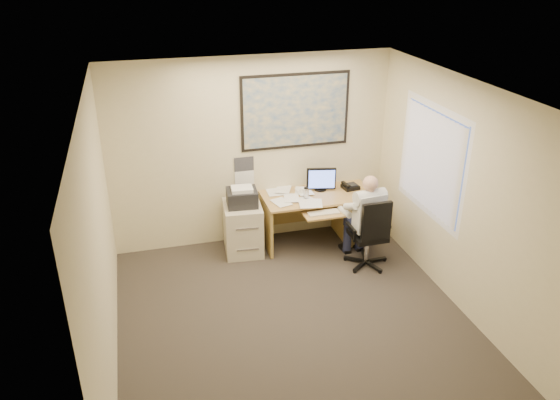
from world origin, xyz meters
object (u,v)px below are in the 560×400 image
object	(u,v)px
filing_cabinet	(243,224)
person	(368,221)
office_chair	(368,247)
desk	(339,211)

from	to	relation	value
filing_cabinet	person	world-z (taller)	person
office_chair	person	distance (m)	0.36
office_chair	person	bearing A→B (deg)	88.55
filing_cabinet	desk	bearing A→B (deg)	5.73
office_chair	filing_cabinet	bearing A→B (deg)	150.25
desk	office_chair	world-z (taller)	desk
desk	filing_cabinet	size ratio (longest dim) A/B	1.60
office_chair	person	world-z (taller)	person
desk	filing_cabinet	xyz separation A→B (m)	(-1.45, -0.02, -0.01)
desk	office_chair	distance (m)	0.89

